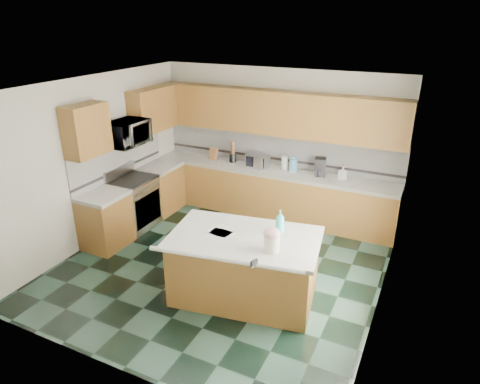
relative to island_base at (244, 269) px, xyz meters
The scene contains 52 objects.
floor 0.93m from the island_base, 140.31° to the left, with size 4.60×4.60×0.00m, color black.
ceiling 2.41m from the island_base, 140.31° to the left, with size 4.60×4.60×0.00m, color white.
wall_back 3.06m from the island_base, 102.54° to the left, with size 4.60×0.04×2.70m, color silver.
wall_front 2.11m from the island_base, 109.43° to the right, with size 4.60×0.04×2.70m, color silver.
wall_left 3.14m from the island_base, 169.91° to the left, with size 0.04×4.60×2.70m, color silver.
wall_right 1.99m from the island_base, 17.29° to the left, with size 0.04×4.60×2.70m, color silver.
back_base_cab 2.60m from the island_base, 104.07° to the left, with size 4.60×0.60×0.86m, color brown.
back_countertop 2.64m from the island_base, 104.07° to the left, with size 4.60×0.64×0.06m, color white.
back_upper_cab 3.12m from the island_base, 103.38° to the left, with size 4.60×0.33×0.78m, color brown.
back_backsplash 2.99m from the island_base, 102.68° to the left, with size 4.60×0.02×0.63m, color silver.
back_accent_band 2.94m from the island_base, 102.71° to the left, with size 4.60×0.01×0.05m, color black.
left_base_cab_rear 3.20m from the island_base, 145.42° to the left, with size 0.60×0.82×0.86m, color brown.
left_counter_rear 3.23m from the island_base, 145.42° to the left, with size 0.64×0.82×0.06m, color white.
left_base_cab_front 2.65m from the island_base, behind, with size 0.60×0.72×0.86m, color brown.
left_counter_front 2.69m from the island_base, behind, with size 0.64×0.72×0.06m, color white.
left_backsplash 3.21m from the island_base, 159.79° to the left, with size 0.02×2.30×0.63m, color silver.
left_accent_band 3.17m from the island_base, 159.75° to the left, with size 0.01×2.30×0.05m, color black.
left_upper_cab_rear 3.71m from the island_base, 144.83° to the left, with size 0.33×1.09×0.78m, color brown.
left_upper_cab_front 3.17m from the island_base, behind, with size 0.33×0.72×0.78m, color brown.
range_body 2.83m from the island_base, 158.72° to the left, with size 0.60×0.76×0.88m, color #B7B7BC.
range_oven_door 2.56m from the island_base, 156.37° to the left, with size 0.02×0.68×0.55m, color black.
range_cooktop 2.86m from the island_base, 158.72° to the left, with size 0.62×0.78×0.04m, color black.
range_handle 2.55m from the island_base, 156.09° to the left, with size 0.02×0.02×0.66m, color #B7B7BC.
range_backguard 3.13m from the island_base, 160.49° to the left, with size 0.06×0.76×0.18m, color #B7B7BC.
microwave 3.11m from the island_base, 158.72° to the left, with size 0.73×0.50×0.41m, color #B7B7BC.
island_base is the anchor object (origin of this frame).
island_top 0.46m from the island_base, ahead, with size 1.92×1.14×0.06m, color white.
island_bullnose 0.73m from the island_base, 90.00° to the right, with size 0.06×0.06×1.92m, color white.
treat_jar 0.76m from the island_base, 22.35° to the right, with size 0.19×0.19×0.20m, color silver.
treat_jar_lid 0.87m from the island_base, 22.35° to the right, with size 0.21×0.21×0.13m, color #E0A7AE.
treat_jar_knob 0.90m from the island_base, 22.35° to the right, with size 0.02×0.02×0.07m, color tan.
treat_jar_knob_end_l 0.89m from the island_base, 24.03° to the right, with size 0.04×0.04×0.04m, color tan.
treat_jar_knob_end_r 0.92m from the island_base, 20.88° to the right, with size 0.04×0.04×0.04m, color tan.
soap_bottle_island 0.80m from the island_base, 37.19° to the left, with size 0.12×0.12×0.32m, color teal.
paper_sheet_a 0.59m from the island_base, behind, with size 0.28×0.21×0.00m, color white.
paper_sheet_b 0.60m from the island_base, behind, with size 0.30×0.22×0.00m, color white.
clamp_body 0.83m from the island_base, 55.53° to the right, with size 0.03×0.10×0.09m, color black.
clamp_handle 0.86m from the island_base, 58.12° to the right, with size 0.02×0.02×0.07m, color black.
knife_block 3.24m from the island_base, 125.97° to the left, with size 0.13×0.11×0.24m, color #472814.
utensil_crock 3.04m from the island_base, 119.33° to the left, with size 0.13×0.13×0.17m, color black.
utensil_bundle 3.09m from the island_base, 119.33° to the left, with size 0.08×0.08×0.24m, color #472814.
toaster_oven 2.80m from the island_base, 109.87° to the left, with size 0.40×0.27×0.23m, color #B7B7BC.
toaster_oven_door 2.69m from the island_base, 110.82° to the left, with size 0.36×0.01×0.19m, color black.
paper_towel 2.73m from the island_base, 98.98° to the left, with size 0.12×0.12×0.26m, color white.
paper_towel_base 2.70m from the island_base, 98.98° to the left, with size 0.17×0.17×0.01m, color #B7B7BC.
water_jug 2.67m from the island_base, 95.19° to the left, with size 0.15×0.15×0.24m, color #5693B9.
water_jug_neck 2.70m from the island_base, 95.19° to the left, with size 0.07×0.07×0.03m, color #5693B9.
coffee_maker 2.70m from the island_base, 84.44° to the left, with size 0.19×0.21×0.32m, color black.
coffee_carafe 2.63m from the island_base, 84.34° to the left, with size 0.13×0.13×0.13m, color black.
soap_bottle_back 2.73m from the island_base, 75.66° to the left, with size 0.11×0.11×0.24m, color white.
soap_back_cap 2.76m from the island_base, 75.66° to the left, with size 0.02×0.02×0.03m, color red.
window_light_proxy 2.00m from the island_base, 11.11° to the left, with size 0.02×1.40×1.10m, color white.
Camera 1 is at (2.67, -4.93, 3.57)m, focal length 32.00 mm.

